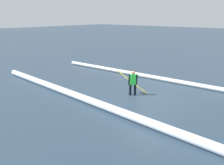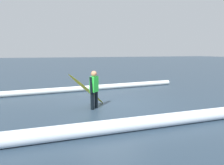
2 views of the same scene
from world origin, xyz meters
TOP-DOWN VIEW (x-y plane):
  - ground_plane at (0.00, 0.00)m, footprint 155.95×155.95m
  - surfer at (0.90, 0.35)m, footprint 0.41×0.44m
  - surfboard at (1.11, 0.11)m, footprint 1.77×1.23m
  - wave_crest_foreground at (2.42, -3.40)m, footprint 15.96×1.26m
  - wave_crest_midground at (1.00, 3.00)m, footprint 19.63×0.95m

SIDE VIEW (x-z plane):
  - ground_plane at x=0.00m, z-range 0.00..0.00m
  - wave_crest_foreground at x=2.42m, z-range 0.00..0.29m
  - wave_crest_midground at x=1.00m, z-range 0.00..0.39m
  - surfboard at x=1.11m, z-range -0.01..1.43m
  - surfer at x=0.90m, z-range 0.09..1.56m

